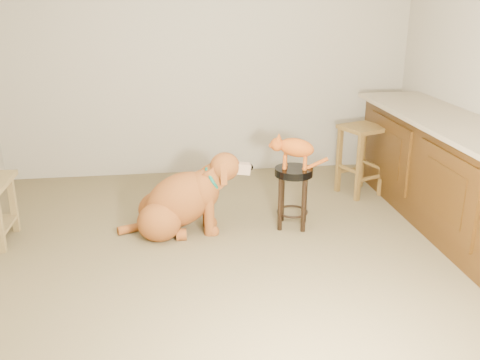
{
  "coord_description": "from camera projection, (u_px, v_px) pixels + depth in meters",
  "views": [
    {
      "loc": [
        -0.47,
        -3.85,
        1.96
      ],
      "look_at": [
        0.13,
        0.37,
        0.45
      ],
      "focal_mm": 40.0,
      "sensor_mm": 36.0,
      "label": 1
    }
  ],
  "objects": [
    {
      "name": "padded_stool",
      "position": [
        293.0,
        185.0,
        4.6
      ],
      "size": [
        0.35,
        0.35,
        0.54
      ],
      "rotation": [
        0.0,
        0.0,
        -0.3
      ],
      "color": "black",
      "rests_on": "ground"
    },
    {
      "name": "golden_retriever",
      "position": [
        181.0,
        202.0,
        4.53
      ],
      "size": [
        1.18,
        0.57,
        0.74
      ],
      "rotation": [
        0.0,
        0.0,
        -0.01
      ],
      "color": "brown",
      "rests_on": "ground"
    },
    {
      "name": "room_shell",
      "position": [
        230.0,
        34.0,
        3.75
      ],
      "size": [
        4.54,
        4.04,
        2.62
      ],
      "color": "#A29982",
      "rests_on": "ground"
    },
    {
      "name": "tabby_kitten",
      "position": [
        293.0,
        148.0,
        4.5
      ],
      "size": [
        0.52,
        0.23,
        0.32
      ],
      "rotation": [
        0.0,
        0.0,
        -0.3
      ],
      "color": "#99410F",
      "rests_on": "padded_stool"
    },
    {
      "name": "cabinet_run",
      "position": [
        446.0,
        174.0,
        4.7
      ],
      "size": [
        0.7,
        2.56,
        0.94
      ],
      "color": "#3F260B",
      "rests_on": "ground"
    },
    {
      "name": "floor",
      "position": [
        231.0,
        249.0,
        4.31
      ],
      "size": [
        4.5,
        4.0,
        0.01
      ],
      "primitive_type": "cube",
      "color": "brown",
      "rests_on": "ground"
    },
    {
      "name": "wood_stool",
      "position": [
        361.0,
        159.0,
        5.38
      ],
      "size": [
        0.49,
        0.49,
        0.71
      ],
      "rotation": [
        0.0,
        0.0,
        0.36
      ],
      "color": "brown",
      "rests_on": "ground"
    }
  ]
}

